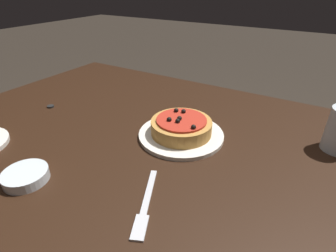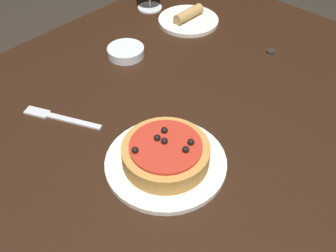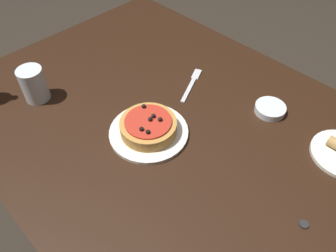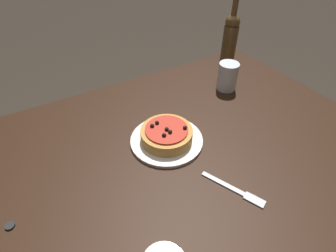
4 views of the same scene
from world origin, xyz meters
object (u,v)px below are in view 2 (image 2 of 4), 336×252
dining_table (149,156)px  bottle_cap (271,52)px  pizza (166,153)px  side_bowl (126,52)px  dinner_plate (166,162)px  side_plate (188,19)px  fork (58,117)px

dining_table → bottle_cap: (-0.47, 0.02, 0.08)m
dining_table → bottle_cap: bottle_cap is taller
pizza → side_bowl: (-0.21, -0.36, -0.02)m
pizza → bottle_cap: 0.51m
dining_table → pizza: 0.14m
dinner_plate → bottle_cap: dinner_plate is taller
pizza → side_bowl: 0.42m
side_plate → bottle_cap: 0.28m
side_bowl → bottle_cap: side_bowl is taller
fork → bottle_cap: 0.61m
dinner_plate → side_bowl: side_bowl is taller
side_bowl → side_plate: 0.26m
dining_table → pizza: (0.04, 0.09, 0.11)m
dinner_plate → pizza: bearing=-150.0°
dinner_plate → dining_table: bearing=-112.4°
dining_table → bottle_cap: bearing=177.4°
side_plate → dinner_plate: bearing=36.5°
dining_table → fork: 0.23m
fork → side_plate: (-0.54, -0.07, 0.01)m
side_bowl → fork: bearing=14.9°
dining_table → side_plate: size_ratio=8.07×
side_plate → bottle_cap: (-0.03, 0.28, -0.01)m
fork → side_plate: size_ratio=0.98×
side_bowl → side_plate: (-0.26, 0.01, -0.00)m
dining_table → side_bowl: size_ratio=14.83×
side_bowl → fork: side_bowl is taller
dining_table → bottle_cap: 0.47m
dinner_plate → side_bowl: (-0.21, -0.36, 0.01)m
bottle_cap → side_bowl: bearing=-44.8°
dinner_plate → fork: bearing=-76.1°
dinner_plate → side_plate: bearing=-143.5°
pizza → side_bowl: pizza is taller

